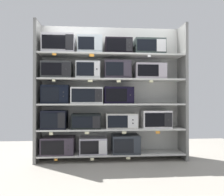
# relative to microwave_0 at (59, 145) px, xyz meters

# --- Properties ---
(ground) EXTENTS (6.60, 6.00, 0.02)m
(ground) POSITION_rel_microwave_0_xyz_m (0.96, -1.00, -0.29)
(ground) COLOR gray
(back_panel) EXTENTS (2.80, 0.04, 2.48)m
(back_panel) POSITION_rel_microwave_0_xyz_m (0.96, 0.23, 0.96)
(back_panel) COLOR #B2B2AD
(back_panel) RESTS_ON ground
(upright_left) EXTENTS (0.05, 0.41, 2.48)m
(upright_left) POSITION_rel_microwave_0_xyz_m (-0.37, 0.00, 0.96)
(upright_left) COLOR slate
(upright_left) RESTS_ON ground
(upright_right) EXTENTS (0.05, 0.41, 2.48)m
(upright_right) POSITION_rel_microwave_0_xyz_m (2.28, 0.00, 0.96)
(upright_right) COLOR slate
(upright_right) RESTS_ON ground
(shelf_0) EXTENTS (2.60, 0.41, 0.03)m
(shelf_0) POSITION_rel_microwave_0_xyz_m (0.96, 0.00, -0.16)
(shelf_0) COLOR beige
(shelf_0) RESTS_ON ground
(microwave_0) EXTENTS (0.56, 0.43, 0.30)m
(microwave_0) POSITION_rel_microwave_0_xyz_m (0.00, 0.00, 0.00)
(microwave_0) COLOR #332B36
(microwave_0) RESTS_ON shelf_0
(microwave_1) EXTENTS (0.48, 0.37, 0.28)m
(microwave_1) POSITION_rel_microwave_0_xyz_m (0.62, -0.00, -0.01)
(microwave_1) COLOR #9D99A7
(microwave_1) RESTS_ON shelf_0
(microwave_2) EXTENTS (0.49, 0.43, 0.32)m
(microwave_2) POSITION_rel_microwave_0_xyz_m (1.20, 0.00, 0.01)
(microwave_2) COLOR #292E35
(microwave_2) RESTS_ON shelf_0
(price_tag_0) EXTENTS (0.05, 0.00, 0.04)m
(price_tag_0) POSITION_rel_microwave_0_xyz_m (-0.01, -0.20, -0.20)
(price_tag_0) COLOR orange
(price_tag_1) EXTENTS (0.06, 0.00, 0.04)m
(price_tag_1) POSITION_rel_microwave_0_xyz_m (0.60, -0.20, -0.21)
(price_tag_1) COLOR beige
(price_tag_2) EXTENTS (0.07, 0.00, 0.03)m
(price_tag_2) POSITION_rel_microwave_0_xyz_m (1.22, -0.20, -0.20)
(price_tag_2) COLOR beige
(shelf_1) EXTENTS (2.60, 0.41, 0.03)m
(shelf_1) POSITION_rel_microwave_0_xyz_m (0.96, 0.00, 0.28)
(shelf_1) COLOR beige
(microwave_3) EXTENTS (0.43, 0.38, 0.32)m
(microwave_3) POSITION_rel_microwave_0_xyz_m (-0.07, 0.00, 0.46)
(microwave_3) COLOR black
(microwave_3) RESTS_ON shelf_1
(microwave_4) EXTENTS (0.51, 0.41, 0.26)m
(microwave_4) POSITION_rel_microwave_0_xyz_m (0.49, 0.00, 0.43)
(microwave_4) COLOR black
(microwave_4) RESTS_ON shelf_1
(microwave_5) EXTENTS (0.57, 0.37, 0.26)m
(microwave_5) POSITION_rel_microwave_0_xyz_m (1.13, -0.00, 0.43)
(microwave_5) COLOR beige
(microwave_5) RESTS_ON shelf_1
(microwave_6) EXTENTS (0.52, 0.36, 0.32)m
(microwave_6) POSITION_rel_microwave_0_xyz_m (1.76, 0.00, 0.45)
(microwave_6) COLOR silver
(microwave_6) RESTS_ON shelf_1
(price_tag_3) EXTENTS (0.06, 0.00, 0.05)m
(price_tag_3) POSITION_rel_microwave_0_xyz_m (-0.09, -0.20, 0.24)
(price_tag_3) COLOR beige
(price_tag_4) EXTENTS (0.07, 0.00, 0.04)m
(price_tag_4) POSITION_rel_microwave_0_xyz_m (0.51, -0.20, 0.24)
(price_tag_4) COLOR beige
(price_tag_5) EXTENTS (0.08, 0.00, 0.04)m
(price_tag_5) POSITION_rel_microwave_0_xyz_m (1.15, -0.20, 0.24)
(price_tag_5) COLOR beige
(price_tag_6) EXTENTS (0.07, 0.00, 0.05)m
(price_tag_6) POSITION_rel_microwave_0_xyz_m (1.75, -0.20, 0.24)
(price_tag_6) COLOR orange
(shelf_2) EXTENTS (2.60, 0.41, 0.03)m
(shelf_2) POSITION_rel_microwave_0_xyz_m (0.96, 0.00, 0.73)
(shelf_2) COLOR beige
(microwave_7) EXTENTS (0.47, 0.36, 0.32)m
(microwave_7) POSITION_rel_microwave_0_xyz_m (-0.05, 0.00, 0.90)
(microwave_7) COLOR black
(microwave_7) RESTS_ON shelf_2
(microwave_8) EXTENTS (0.56, 0.38, 0.29)m
(microwave_8) POSITION_rel_microwave_0_xyz_m (0.50, -0.00, 0.89)
(microwave_8) COLOR silver
(microwave_8) RESTS_ON shelf_2
(microwave_9) EXTENTS (0.52, 0.35, 0.30)m
(microwave_9) POSITION_rel_microwave_0_xyz_m (1.08, 0.00, 0.89)
(microwave_9) COLOR black
(microwave_9) RESTS_ON shelf_2
(shelf_3) EXTENTS (2.60, 0.41, 0.03)m
(shelf_3) POSITION_rel_microwave_0_xyz_m (0.96, 0.00, 1.17)
(shelf_3) COLOR beige
(microwave_10) EXTENTS (0.52, 0.41, 0.29)m
(microwave_10) POSITION_rel_microwave_0_xyz_m (-0.02, 0.00, 1.33)
(microwave_10) COLOR #2B2D2E
(microwave_10) RESTS_ON shelf_3
(microwave_11) EXTENTS (0.42, 0.43, 0.30)m
(microwave_11) POSITION_rel_microwave_0_xyz_m (0.52, -0.00, 1.34)
(microwave_11) COLOR #B9BDBD
(microwave_11) RESTS_ON shelf_3
(microwave_12) EXTENTS (0.48, 0.34, 0.33)m
(microwave_12) POSITION_rel_microwave_0_xyz_m (1.05, 0.00, 1.35)
(microwave_12) COLOR #312C36
(microwave_12) RESTS_ON shelf_3
(microwave_13) EXTENTS (0.55, 0.39, 0.28)m
(microwave_13) POSITION_rel_microwave_0_xyz_m (1.65, 0.00, 1.33)
(microwave_13) COLOR #A59BA6
(microwave_13) RESTS_ON shelf_3
(price_tag_7) EXTENTS (0.05, 0.00, 0.03)m
(price_tag_7) POSITION_rel_microwave_0_xyz_m (-0.05, -0.20, 1.14)
(price_tag_7) COLOR beige
(price_tag_8) EXTENTS (0.08, 0.00, 0.04)m
(price_tag_8) POSITION_rel_microwave_0_xyz_m (0.57, -0.20, 1.13)
(price_tag_8) COLOR beige
(price_tag_9) EXTENTS (0.07, 0.00, 0.04)m
(price_tag_9) POSITION_rel_microwave_0_xyz_m (1.06, -0.20, 1.13)
(price_tag_9) COLOR beige
(price_tag_10) EXTENTS (0.07, 0.00, 0.04)m
(price_tag_10) POSITION_rel_microwave_0_xyz_m (1.63, -0.20, 1.13)
(price_tag_10) COLOR beige
(shelf_4) EXTENTS (2.60, 0.41, 0.03)m
(shelf_4) POSITION_rel_microwave_0_xyz_m (0.96, 0.00, 1.62)
(shelf_4) COLOR beige
(microwave_14) EXTENTS (0.57, 0.34, 0.34)m
(microwave_14) POSITION_rel_microwave_0_xyz_m (0.00, 0.00, 1.80)
(microwave_14) COLOR #B5B2B8
(microwave_14) RESTS_ON shelf_4
(microwave_15) EXTENTS (0.44, 0.36, 0.31)m
(microwave_15) POSITION_rel_microwave_0_xyz_m (0.56, 0.00, 1.79)
(microwave_15) COLOR #B0BBC1
(microwave_15) RESTS_ON shelf_4
(microwave_16) EXTENTS (0.48, 0.37, 0.28)m
(microwave_16) POSITION_rel_microwave_0_xyz_m (1.07, -0.00, 1.77)
(microwave_16) COLOR black
(microwave_16) RESTS_ON shelf_4
(microwave_17) EXTENTS (0.55, 0.40, 0.28)m
(microwave_17) POSITION_rel_microwave_0_xyz_m (1.64, 0.00, 1.77)
(microwave_17) COLOR #293432
(microwave_17) RESTS_ON shelf_4
(price_tag_11) EXTENTS (0.07, 0.00, 0.04)m
(price_tag_11) POSITION_rel_microwave_0_xyz_m (-0.04, -0.20, 1.58)
(price_tag_11) COLOR orange
(price_tag_12) EXTENTS (0.08, 0.00, 0.05)m
(price_tag_12) POSITION_rel_microwave_0_xyz_m (0.59, -0.20, 1.58)
(price_tag_12) COLOR orange
(price_tag_13) EXTENTS (0.05, 0.00, 0.04)m
(price_tag_13) POSITION_rel_microwave_0_xyz_m (1.59, -0.20, 1.58)
(price_tag_13) COLOR white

